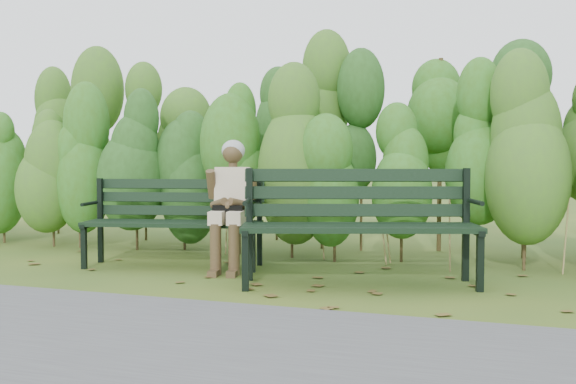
% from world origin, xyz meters
% --- Properties ---
extents(ground, '(80.00, 80.00, 0.00)m').
position_xyz_m(ground, '(0.00, 0.00, 0.00)').
color(ground, '#2B4A1B').
extents(footpath, '(60.00, 2.50, 0.01)m').
position_xyz_m(footpath, '(0.00, -2.20, 0.01)').
color(footpath, '#474749').
rests_on(footpath, ground).
extents(hedge_band, '(11.04, 1.67, 2.42)m').
position_xyz_m(hedge_band, '(0.00, 1.86, 1.26)').
color(hedge_band, '#47381E').
rests_on(hedge_band, ground).
extents(leaf_litter, '(5.98, 2.10, 0.01)m').
position_xyz_m(leaf_litter, '(-0.49, -0.09, 0.00)').
color(leaf_litter, brown).
rests_on(leaf_litter, ground).
extents(bench_left, '(1.78, 0.91, 0.85)m').
position_xyz_m(bench_left, '(-1.21, 0.49, 0.50)').
color(bench_left, black).
rests_on(bench_left, ground).
extents(bench_right, '(2.04, 1.20, 0.97)m').
position_xyz_m(bench_right, '(0.69, 0.16, 0.57)').
color(bench_right, black).
rests_on(bench_right, ground).
extents(seated_woman, '(0.51, 0.75, 1.23)m').
position_xyz_m(seated_woman, '(-0.60, 0.45, 0.69)').
color(seated_woman, beige).
rests_on(seated_woman, ground).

